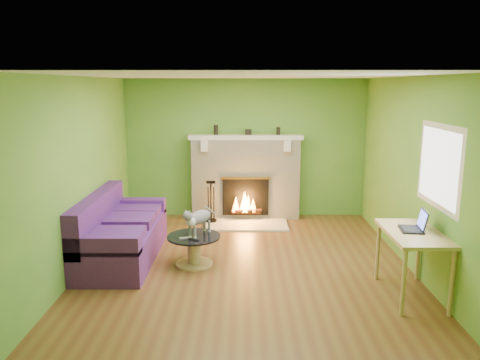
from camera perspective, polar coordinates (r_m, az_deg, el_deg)
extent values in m
plane|color=brown|center=(6.76, 0.79, -10.03)|extent=(5.00, 5.00, 0.00)
plane|color=white|center=(6.29, 0.86, 12.58)|extent=(5.00, 5.00, 0.00)
plane|color=#4A882C|center=(8.87, 0.69, 3.86)|extent=(5.00, 0.00, 5.00)
plane|color=#4A882C|center=(3.97, 1.14, -5.87)|extent=(5.00, 0.00, 5.00)
plane|color=#4A882C|center=(6.76, -18.61, 0.83)|extent=(0.00, 5.00, 5.00)
plane|color=#4A882C|center=(6.80, 20.15, 0.79)|extent=(0.00, 5.00, 5.00)
plane|color=silver|center=(5.93, 23.12, 1.52)|extent=(0.00, 1.20, 1.20)
plane|color=white|center=(5.93, 23.04, 1.52)|extent=(0.00, 1.06, 1.06)
cube|color=beige|center=(8.78, 0.68, 0.15)|extent=(2.00, 0.35, 1.50)
cube|color=black|center=(8.67, 0.69, -2.11)|extent=(0.85, 0.03, 0.68)
cube|color=gold|center=(8.58, 0.69, 0.22)|extent=(0.91, 0.02, 0.04)
cylinder|color=black|center=(8.70, 0.68, -3.95)|extent=(0.55, 0.07, 0.07)
cube|color=silver|center=(8.63, 0.70, 5.26)|extent=(2.10, 0.28, 0.08)
cube|color=silver|center=(8.49, -4.38, 4.17)|extent=(0.12, 0.10, 0.20)
cube|color=silver|center=(8.50, 5.78, 4.16)|extent=(0.12, 0.10, 0.20)
cube|color=beige|center=(8.46, 0.69, -5.44)|extent=(1.50, 0.75, 0.03)
cube|color=silver|center=(8.63, 0.70, 5.26)|extent=(2.10, 0.28, 0.08)
cube|color=#421962|center=(7.04, -14.15, -7.44)|extent=(0.95, 2.11, 0.48)
cube|color=#421962|center=(7.01, -17.03, -4.15)|extent=(0.22, 2.11, 0.60)
cube|color=#421962|center=(6.08, -16.50, -7.60)|extent=(0.95, 0.22, 0.24)
cube|color=#421962|center=(7.84, -12.56, -3.10)|extent=(0.95, 0.22, 0.24)
cube|color=#421962|center=(6.39, -15.13, -6.60)|extent=(0.76, 0.56, 0.13)
cube|color=#421962|center=(7.04, -13.63, -4.83)|extent=(0.76, 0.56, 0.13)
cube|color=#421962|center=(7.59, -12.57, -3.57)|extent=(0.76, 0.56, 0.13)
cylinder|color=tan|center=(6.72, -5.59, -10.09)|extent=(0.52, 0.52, 0.03)
cylinder|color=tan|center=(6.65, -5.62, -8.52)|extent=(0.19, 0.19, 0.36)
cylinder|color=black|center=(6.59, -5.66, -6.89)|extent=(0.75, 0.75, 0.02)
cube|color=tan|center=(5.85, 20.47, -6.11)|extent=(0.63, 1.09, 0.04)
cylinder|color=tan|center=(5.47, 19.32, -11.77)|extent=(0.05, 0.05, 0.76)
cylinder|color=tan|center=(5.66, 24.43, -11.38)|extent=(0.05, 0.05, 0.76)
cylinder|color=tan|center=(6.34, 16.46, -8.34)|extent=(0.05, 0.05, 0.76)
cylinder|color=tan|center=(6.50, 20.93, -8.13)|extent=(0.05, 0.05, 0.76)
cube|color=gray|center=(6.48, -6.65, -7.03)|extent=(0.18, 0.08, 0.02)
cube|color=black|center=(6.41, -5.65, -7.23)|extent=(0.16, 0.12, 0.02)
cylinder|color=black|center=(8.66, -2.96, 6.13)|extent=(0.08, 0.08, 0.18)
cylinder|color=black|center=(8.68, 4.68, 5.98)|extent=(0.07, 0.07, 0.14)
cube|color=black|center=(8.65, 1.02, 5.87)|extent=(0.12, 0.08, 0.10)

